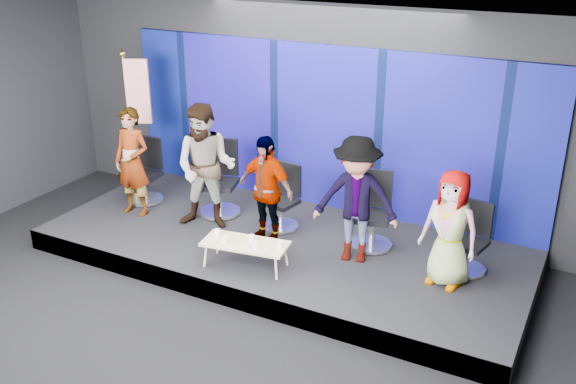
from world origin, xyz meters
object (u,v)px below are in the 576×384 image
(panelist_c, at_px, (266,189))
(mug_b, at_px, (225,240))
(chair_a, at_px, (146,181))
(chair_b, at_px, (220,190))
(chair_d, at_px, (373,222))
(panelist_b, at_px, (206,167))
(chair_c, at_px, (283,207))
(chair_e, at_px, (470,249))
(mug_d, at_px, (256,245))
(panelist_e, at_px, (450,229))
(mug_e, at_px, (280,244))
(mug_a, at_px, (217,233))
(panelist_a, at_px, (132,162))
(panelist_d, at_px, (356,200))
(flag_stand, at_px, (136,120))
(mug_c, at_px, (252,238))
(coffee_table, at_px, (245,244))

(panelist_c, distance_m, mug_b, 1.02)
(mug_b, bearing_deg, chair_a, 151.41)
(chair_b, xyz_separation_m, chair_d, (2.53, 0.05, -0.03))
(panelist_b, height_order, chair_d, panelist_b)
(chair_a, xyz_separation_m, panelist_c, (2.47, -0.35, 0.45))
(chair_c, height_order, chair_e, chair_c)
(chair_a, bearing_deg, chair_b, 4.89)
(chair_d, bearing_deg, chair_b, 169.48)
(mug_d, bearing_deg, panelist_e, 20.88)
(mug_e, bearing_deg, mug_a, -173.69)
(panelist_a, bearing_deg, mug_a, -20.82)
(chair_d, distance_m, panelist_d, 0.73)
(flag_stand, bearing_deg, chair_e, -26.04)
(mug_c, bearing_deg, mug_d, -43.01)
(mug_b, bearing_deg, chair_c, 85.73)
(panelist_c, bearing_deg, mug_b, -86.40)
(mug_d, bearing_deg, chair_a, 156.56)
(panelist_b, distance_m, panelist_e, 3.64)
(panelist_e, bearing_deg, coffee_table, -150.27)
(mug_d, bearing_deg, panelist_c, 111.41)
(panelist_a, height_order, mug_e, panelist_a)
(mug_c, relative_size, mug_e, 1.05)
(chair_d, distance_m, coffee_table, 1.87)
(chair_a, xyz_separation_m, coffee_table, (2.61, -1.16, -0.02))
(mug_e, bearing_deg, panelist_e, 19.58)
(panelist_a, relative_size, chair_d, 1.58)
(chair_e, distance_m, mug_a, 3.36)
(chair_a, distance_m, chair_c, 2.48)
(panelist_d, height_order, mug_c, panelist_d)
(mug_b, distance_m, mug_e, 0.75)
(panelist_d, xyz_separation_m, chair_e, (1.46, 0.41, -0.57))
(chair_c, bearing_deg, panelist_c, -81.38)
(chair_d, height_order, mug_e, chair_d)
(panelist_a, relative_size, chair_e, 1.81)
(panelist_d, bearing_deg, chair_c, 150.29)
(coffee_table, height_order, mug_d, mug_d)
(panelist_b, height_order, mug_a, panelist_b)
(chair_c, relative_size, chair_e, 1.04)
(panelist_d, bearing_deg, mug_b, -156.87)
(panelist_a, distance_m, panelist_b, 1.30)
(panelist_b, bearing_deg, flag_stand, 145.50)
(mug_c, bearing_deg, mug_e, 3.61)
(panelist_e, bearing_deg, flag_stand, -174.71)
(mug_d, bearing_deg, mug_c, 136.99)
(chair_d, relative_size, panelist_d, 0.62)
(coffee_table, distance_m, mug_c, 0.12)
(chair_d, xyz_separation_m, mug_c, (-1.22, -1.29, 0.04))
(chair_c, xyz_separation_m, mug_a, (-0.31, -1.31, 0.08))
(chair_a, bearing_deg, panelist_d, -6.18)
(chair_b, distance_m, panelist_d, 2.55)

